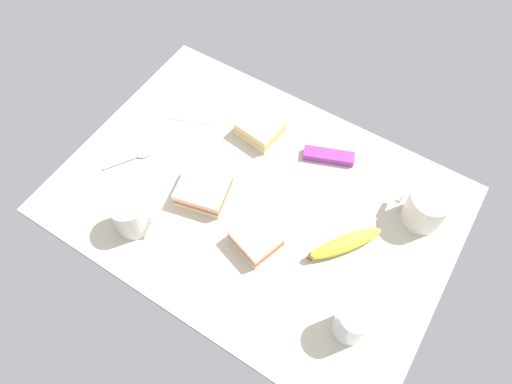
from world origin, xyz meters
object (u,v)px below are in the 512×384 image
banana (345,244)px  snack_bar (329,156)px  sandwich_side (260,128)px  glass_of_milk (352,323)px  coffee_mug_milky (426,208)px  paper_napkin (197,103)px  spoon (135,157)px  sandwich_extra (203,190)px  sandwich_main (256,239)px  coffee_mug_black (131,215)px

banana → snack_bar: size_ratio=1.33×
sandwich_side → glass_of_milk: size_ratio=1.13×
coffee_mug_milky → paper_napkin: (63.03, -0.29, -4.52)cm
spoon → snack_bar: bearing=-147.8°
sandwich_extra → banana: size_ratio=0.80×
coffee_mug_milky → glass_of_milk: size_ratio=1.16×
sandwich_main → sandwich_extra: bearing=-13.1°
coffee_mug_black → spoon: bearing=-49.7°
snack_bar → paper_napkin: (37.69, 3.07, -0.85)cm
sandwich_extra → snack_bar: size_ratio=1.07×
banana → spoon: (54.13, 6.17, -1.44)cm
sandwich_main → snack_bar: 28.88cm
coffee_mug_black → sandwich_side: bearing=-105.3°
sandwich_side → sandwich_extra: size_ratio=0.84×
spoon → snack_bar: (-40.16, -25.28, 0.62)cm
spoon → coffee_mug_milky: bearing=-161.5°
coffee_mug_black → sandwich_main: size_ratio=0.87×
coffee_mug_black → spoon: (11.95, -14.11, -4.41)cm
sandwich_main → paper_napkin: bearing=-36.3°
banana → paper_napkin: size_ratio=1.27×
sandwich_side → banana: size_ratio=0.67×
snack_bar → sandwich_side: bearing=-13.8°
coffee_mug_milky → spoon: bearing=18.5°
coffee_mug_milky → glass_of_milk: glass_of_milk is taller
sandwich_side → glass_of_milk: (-40.92, 32.02, 1.97)cm
glass_of_milk → spoon: glass_of_milk is taller
glass_of_milk → paper_napkin: size_ratio=0.76×
coffee_mug_milky → sandwich_extra: (45.03, 21.42, -2.47)cm
sandwich_main → spoon: sandwich_main is taller
coffee_mug_black → coffee_mug_milky: (-53.55, -36.03, -0.12)cm
sandwich_side → paper_napkin: bearing=1.8°
sandwich_main → sandwich_extra: same height
banana → spoon: 54.50cm
sandwich_side → spoon: size_ratio=0.98×
coffee_mug_black → snack_bar: (-28.21, -39.39, -3.79)cm
sandwich_extra → glass_of_milk: bearing=167.1°
glass_of_milk → spoon: 63.72cm
banana → spoon: size_ratio=1.47×
banana → sandwich_main: bearing=29.8°
banana → paper_napkin: 54.12cm
glass_of_milk → sandwich_main: bearing=-12.7°
sandwich_main → coffee_mug_black: bearing=22.8°
coffee_mug_black → snack_bar: coffee_mug_black is taller
glass_of_milk → snack_bar: 41.45cm
sandwich_main → glass_of_milk: glass_of_milk is taller
spoon → paper_napkin: size_ratio=0.87×
banana → snack_bar: banana is taller
sandwich_extra → banana: bearing=-170.4°
sandwich_side → glass_of_milk: 52.00cm
sandwich_side → coffee_mug_milky: bearing=178.8°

